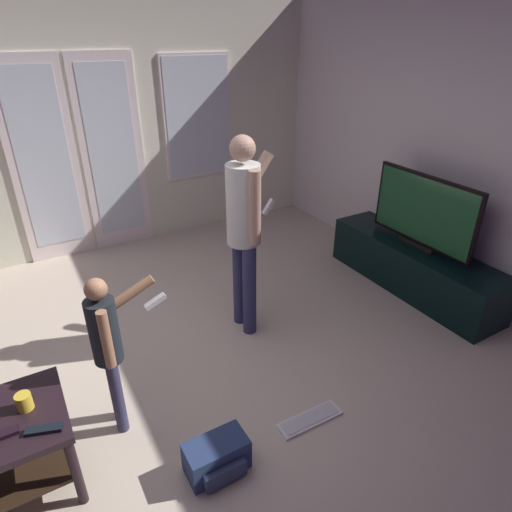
{
  "coord_description": "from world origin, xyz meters",
  "views": [
    {
      "loc": [
        -0.51,
        -2.31,
        2.24
      ],
      "look_at": [
        0.8,
        -0.06,
        0.88
      ],
      "focal_mm": 30.65,
      "sensor_mm": 36.0,
      "label": 1
    }
  ],
  "objects_px": {
    "loose_keyboard": "(310,419)",
    "cup_near_edge": "(24,402)",
    "flat_screen_tv": "(423,212)",
    "dvd_remote_slim": "(0,436)",
    "person_adult": "(245,221)",
    "tv_stand": "(413,267)",
    "tv_remote_black": "(44,429)",
    "backpack": "(217,457)",
    "person_child": "(109,342)"
  },
  "relations": [
    {
      "from": "person_child",
      "to": "backpack",
      "type": "height_order",
      "value": "person_child"
    },
    {
      "from": "person_child",
      "to": "backpack",
      "type": "bearing_deg",
      "value": -58.82
    },
    {
      "from": "person_child",
      "to": "flat_screen_tv",
      "type": "bearing_deg",
      "value": 4.67
    },
    {
      "from": "backpack",
      "to": "cup_near_edge",
      "type": "height_order",
      "value": "cup_near_edge"
    },
    {
      "from": "flat_screen_tv",
      "to": "cup_near_edge",
      "type": "bearing_deg",
      "value": -173.56
    },
    {
      "from": "loose_keyboard",
      "to": "tv_remote_black",
      "type": "xyz_separation_m",
      "value": [
        -1.45,
        0.25,
        0.5
      ]
    },
    {
      "from": "person_adult",
      "to": "backpack",
      "type": "bearing_deg",
      "value": -125.81
    },
    {
      "from": "tv_remote_black",
      "to": "loose_keyboard",
      "type": "bearing_deg",
      "value": 9.03
    },
    {
      "from": "flat_screen_tv",
      "to": "dvd_remote_slim",
      "type": "xyz_separation_m",
      "value": [
        -3.45,
        -0.51,
        -0.28
      ]
    },
    {
      "from": "loose_keyboard",
      "to": "cup_near_edge",
      "type": "relative_size",
      "value": 4.82
    },
    {
      "from": "cup_near_edge",
      "to": "person_child",
      "type": "bearing_deg",
      "value": 16.68
    },
    {
      "from": "loose_keyboard",
      "to": "cup_near_edge",
      "type": "xyz_separation_m",
      "value": [
        -1.51,
        0.46,
        0.54
      ]
    },
    {
      "from": "tv_remote_black",
      "to": "dvd_remote_slim",
      "type": "height_order",
      "value": "same"
    },
    {
      "from": "person_child",
      "to": "tv_remote_black",
      "type": "bearing_deg",
      "value": -140.19
    },
    {
      "from": "tv_stand",
      "to": "person_child",
      "type": "height_order",
      "value": "person_child"
    },
    {
      "from": "tv_stand",
      "to": "dvd_remote_slim",
      "type": "relative_size",
      "value": 10.34
    },
    {
      "from": "flat_screen_tv",
      "to": "cup_near_edge",
      "type": "relative_size",
      "value": 11.8
    },
    {
      "from": "dvd_remote_slim",
      "to": "person_adult",
      "type": "bearing_deg",
      "value": 24.25
    },
    {
      "from": "tv_stand",
      "to": "cup_near_edge",
      "type": "bearing_deg",
      "value": -173.63
    },
    {
      "from": "person_adult",
      "to": "backpack",
      "type": "height_order",
      "value": "person_adult"
    },
    {
      "from": "cup_near_edge",
      "to": "dvd_remote_slim",
      "type": "relative_size",
      "value": 0.54
    },
    {
      "from": "tv_remote_black",
      "to": "dvd_remote_slim",
      "type": "xyz_separation_m",
      "value": [
        -0.19,
        0.07,
        0.0
      ]
    },
    {
      "from": "cup_near_edge",
      "to": "loose_keyboard",
      "type": "bearing_deg",
      "value": -16.78
    },
    {
      "from": "tv_stand",
      "to": "loose_keyboard",
      "type": "relative_size",
      "value": 3.97
    },
    {
      "from": "flat_screen_tv",
      "to": "cup_near_edge",
      "type": "distance_m",
      "value": 3.35
    },
    {
      "from": "tv_stand",
      "to": "dvd_remote_slim",
      "type": "bearing_deg",
      "value": -171.65
    },
    {
      "from": "loose_keyboard",
      "to": "tv_remote_black",
      "type": "bearing_deg",
      "value": 170.09
    },
    {
      "from": "loose_keyboard",
      "to": "person_child",
      "type": "bearing_deg",
      "value": 150.03
    },
    {
      "from": "loose_keyboard",
      "to": "dvd_remote_slim",
      "type": "height_order",
      "value": "dvd_remote_slim"
    },
    {
      "from": "tv_stand",
      "to": "backpack",
      "type": "distance_m",
      "value": 2.62
    },
    {
      "from": "person_adult",
      "to": "dvd_remote_slim",
      "type": "height_order",
      "value": "person_adult"
    },
    {
      "from": "flat_screen_tv",
      "to": "loose_keyboard",
      "type": "bearing_deg",
      "value": -155.39
    },
    {
      "from": "flat_screen_tv",
      "to": "tv_remote_black",
      "type": "relative_size",
      "value": 6.38
    },
    {
      "from": "backpack",
      "to": "loose_keyboard",
      "type": "distance_m",
      "value": 0.67
    },
    {
      "from": "person_child",
      "to": "loose_keyboard",
      "type": "height_order",
      "value": "person_child"
    },
    {
      "from": "person_adult",
      "to": "cup_near_edge",
      "type": "distance_m",
      "value": 1.82
    },
    {
      "from": "person_adult",
      "to": "tv_stand",
      "type": "bearing_deg",
      "value": -9.26
    },
    {
      "from": "loose_keyboard",
      "to": "tv_remote_black",
      "type": "height_order",
      "value": "tv_remote_black"
    },
    {
      "from": "tv_remote_black",
      "to": "tv_stand",
      "type": "bearing_deg",
      "value": 28.91
    },
    {
      "from": "person_adult",
      "to": "tv_remote_black",
      "type": "height_order",
      "value": "person_adult"
    },
    {
      "from": "tv_remote_black",
      "to": "dvd_remote_slim",
      "type": "relative_size",
      "value": 1.0
    },
    {
      "from": "cup_near_edge",
      "to": "tv_remote_black",
      "type": "xyz_separation_m",
      "value": [
        0.06,
        -0.2,
        -0.03
      ]
    },
    {
      "from": "backpack",
      "to": "cup_near_edge",
      "type": "distance_m",
      "value": 1.07
    },
    {
      "from": "backpack",
      "to": "loose_keyboard",
      "type": "relative_size",
      "value": 0.8
    },
    {
      "from": "person_adult",
      "to": "cup_near_edge",
      "type": "relative_size",
      "value": 17.4
    },
    {
      "from": "tv_remote_black",
      "to": "backpack",
      "type": "bearing_deg",
      "value": -0.03
    },
    {
      "from": "dvd_remote_slim",
      "to": "cup_near_edge",
      "type": "bearing_deg",
      "value": 47.47
    },
    {
      "from": "person_adult",
      "to": "tv_remote_black",
      "type": "relative_size",
      "value": 9.4
    },
    {
      "from": "flat_screen_tv",
      "to": "backpack",
      "type": "distance_m",
      "value": 2.71
    },
    {
      "from": "tv_stand",
      "to": "backpack",
      "type": "xyz_separation_m",
      "value": [
        -2.48,
        -0.84,
        -0.12
      ]
    }
  ]
}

